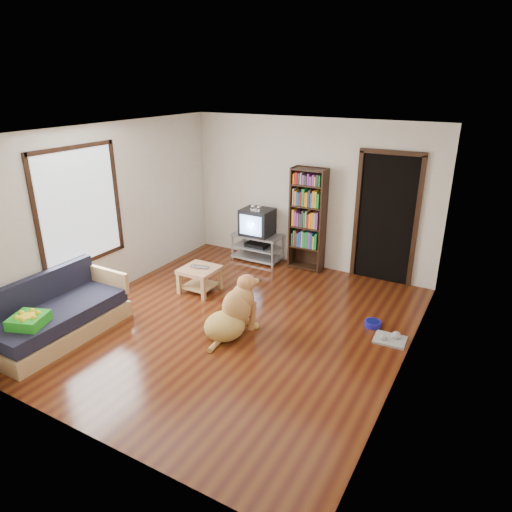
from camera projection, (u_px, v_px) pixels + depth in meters
The scene contains 18 objects.
ground at pixel (235, 324), 6.35m from camera, with size 5.00×5.00×0.00m, color #56270E.
ceiling at pixel (231, 132), 5.40m from camera, with size 5.00×5.00×0.00m, color white.
wall_back at pixel (310, 195), 7.90m from camera, with size 4.50×4.50×0.00m, color beige.
wall_front at pixel (76, 319), 3.85m from camera, with size 4.50×4.50×0.00m, color beige.
wall_left at pixel (107, 212), 6.90m from camera, with size 5.00×5.00×0.00m, color beige.
wall_right at pixel (412, 269), 4.85m from camera, with size 5.00×5.00×0.00m, color beige.
green_cushion at pixel (29, 320), 5.46m from camera, with size 0.38×0.38×0.13m, color green.
laptop at pixel (198, 268), 7.15m from camera, with size 0.30×0.19×0.02m, color silver.
dog_bowl at pixel (373, 324), 6.27m from camera, with size 0.22×0.22×0.08m, color #1B1596.
grey_rag at pixel (390, 340), 5.94m from camera, with size 0.40×0.32×0.03m, color #ABABAB.
window at pixel (80, 207), 6.42m from camera, with size 0.03×1.46×1.70m.
doorway at pixel (386, 216), 7.34m from camera, with size 1.03×0.05×2.19m.
tv_stand at pixel (257, 246), 8.49m from camera, with size 0.90×0.45×0.50m.
crt_tv at pixel (258, 221), 8.33m from camera, with size 0.55×0.52×0.58m.
bookshelf at pixel (308, 214), 7.86m from camera, with size 0.60×0.30×1.80m.
sofa at pixel (58, 317), 5.99m from camera, with size 0.80×1.80×0.80m.
coffee_table at pixel (200, 275), 7.22m from camera, with size 0.55×0.55×0.40m.
dog at pixel (233, 313), 6.01m from camera, with size 0.68×0.99×0.82m.
Camera 1 is at (2.98, -4.71, 3.20)m, focal length 32.00 mm.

